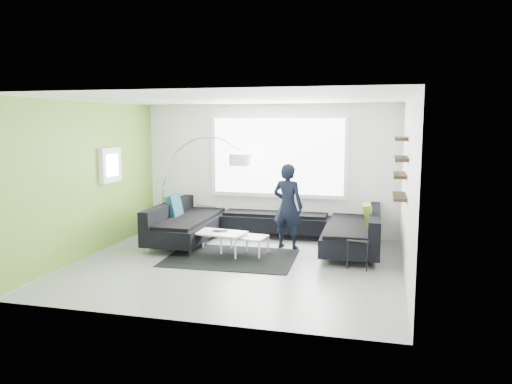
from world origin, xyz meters
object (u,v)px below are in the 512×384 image
sectional_sofa (268,224)px  person (288,206)px  arc_lamp (162,186)px  side_table (360,253)px  coffee_table (232,243)px  laptop (220,231)px

sectional_sofa → person: bearing=-24.2°
arc_lamp → side_table: (4.21, -1.43, -0.81)m
coffee_table → arc_lamp: 2.32m
sectional_sofa → side_table: sectional_sofa is taller
side_table → laptop: side_table is taller
sectional_sofa → laptop: sectional_sofa is taller
side_table → person: size_ratio=0.30×
coffee_table → person: size_ratio=0.76×
arc_lamp → laptop: size_ratio=6.79×
arc_lamp → person: (2.79, -0.43, -0.24)m
coffee_table → side_table: 2.37m
side_table → laptop: (-2.55, 0.30, 0.17)m
sectional_sofa → arc_lamp: 2.47m
sectional_sofa → person: 0.62m
sectional_sofa → arc_lamp: bearing=173.2°
side_table → person: 1.83m
arc_lamp → side_table: size_ratio=4.27×
side_table → person: (-1.42, 1.00, 0.57)m
side_table → laptop: 2.58m
arc_lamp → side_table: bearing=-15.2°
sectional_sofa → coffee_table: 1.01m
person → arc_lamp: bearing=3.9°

